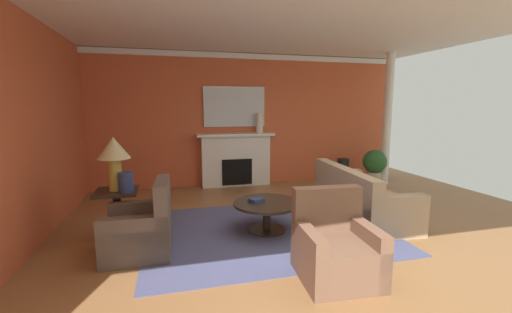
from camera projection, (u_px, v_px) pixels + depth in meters
name	position (u px, v px, depth m)	size (l,w,h in m)	color
ground_plane	(303.00, 235.00, 4.79)	(9.30, 9.30, 0.00)	olive
wall_fireplace	(248.00, 120.00, 7.82)	(7.75, 0.12, 3.07)	#C65633
wall_window	(14.00, 134.00, 3.93)	(0.12, 7.31, 3.07)	#C65633
ceiling_panel	(299.00, 17.00, 4.60)	(7.75, 7.31, 0.06)	white
crown_moulding	(249.00, 56.00, 7.52)	(7.75, 0.08, 0.12)	white
area_rug	(267.00, 230.00, 4.94)	(3.52, 2.72, 0.01)	#4C517A
fireplace	(236.00, 161.00, 7.67)	(1.80, 0.35, 1.24)	white
mantel_mirror	(234.00, 107.00, 7.59)	(1.43, 0.04, 0.92)	silver
sofa	(360.00, 199.00, 5.55)	(1.04, 2.16, 0.85)	tan
armchair_near_window	(141.00, 231.00, 4.12)	(0.83, 0.83, 0.95)	brown
armchair_facing_fireplace	(336.00, 250.00, 3.56)	(0.86, 0.86, 0.95)	brown
coffee_table	(267.00, 209.00, 4.89)	(1.00, 1.00, 0.45)	#2D2319
side_table	(118.00, 211.00, 4.61)	(0.56, 0.56, 0.70)	#2D2319
table_lamp	(114.00, 153.00, 4.48)	(0.44, 0.44, 0.75)	#B28E38
vase_on_side_table	(126.00, 182.00, 4.47)	(0.19, 0.19, 0.28)	navy
vase_mantel_right	(259.00, 123.00, 7.63)	(0.16, 0.16, 0.46)	beige
vase_tall_corner	(343.00, 170.00, 8.09)	(0.29, 0.29, 0.58)	black
book_red_cover	(256.00, 200.00, 4.86)	(0.19, 0.16, 0.06)	navy
potted_plant	(374.00, 164.00, 7.82)	(0.56, 0.56, 0.83)	#BCB29E
column_white	(387.00, 120.00, 7.74)	(0.20, 0.20, 3.07)	white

